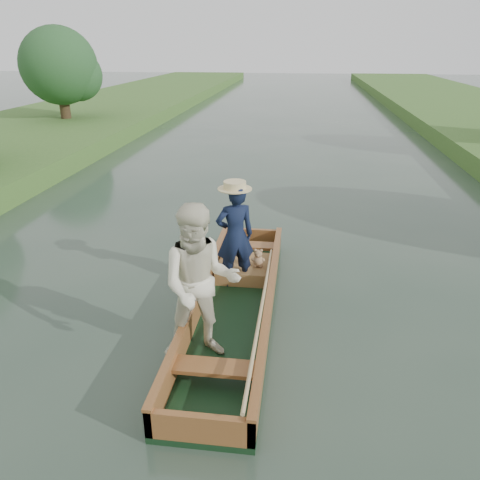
# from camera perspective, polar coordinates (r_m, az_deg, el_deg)

# --- Properties ---
(ground) EXTENTS (120.00, 120.00, 0.00)m
(ground) POSITION_cam_1_polar(r_m,az_deg,el_deg) (6.98, -0.64, -9.12)
(ground) COLOR #283D30
(ground) RESTS_ON ground
(trees_far) EXTENTS (22.72, 15.07, 4.43)m
(trees_far) POSITION_cam_1_polar(r_m,az_deg,el_deg) (13.91, 8.53, 17.59)
(trees_far) COLOR #47331E
(trees_far) RESTS_ON ground
(punt) EXTENTS (1.37, 5.03, 2.06)m
(punt) POSITION_cam_1_polar(r_m,az_deg,el_deg) (6.34, -2.37, -4.97)
(punt) COLOR black
(punt) RESTS_ON ground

